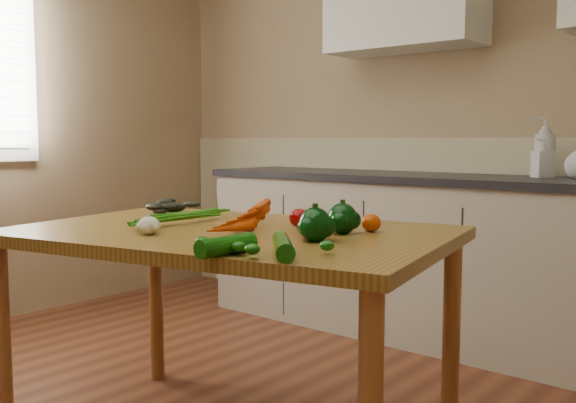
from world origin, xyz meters
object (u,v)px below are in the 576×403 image
(garlic_bulb, at_px, (149,226))
(tomato_c, at_px, (371,223))
(leafy_greens, at_px, (172,201))
(soap_bottle_a, at_px, (545,147))
(table, at_px, (230,254))
(zucchini_b, at_px, (226,245))
(soap_bottle_b, at_px, (543,158))
(tomato_b, at_px, (340,217))
(pepper_a, at_px, (312,225))
(carrot_bunch, at_px, (225,217))
(pepper_b, at_px, (343,219))
(pepper_c, at_px, (315,225))
(tomato_a, at_px, (299,218))
(zucchini_a, at_px, (283,246))

(garlic_bulb, xyz_separation_m, tomato_c, (0.51, 0.52, 0.00))
(leafy_greens, distance_m, tomato_c, 0.92)
(soap_bottle_a, bearing_deg, table, -51.45)
(table, relative_size, tomato_c, 24.84)
(tomato_c, distance_m, zucchini_b, 0.62)
(soap_bottle_b, height_order, tomato_b, soap_bottle_b)
(pepper_a, bearing_deg, leafy_greens, 169.68)
(soap_bottle_b, distance_m, carrot_bunch, 1.80)
(tomato_c, bearing_deg, pepper_a, -105.26)
(pepper_b, xyz_separation_m, tomato_c, (0.05, 0.10, -0.02))
(soap_bottle_a, distance_m, pepper_a, 1.77)
(carrot_bunch, relative_size, pepper_c, 2.69)
(pepper_a, relative_size, pepper_c, 0.81)
(leafy_greens, distance_m, pepper_c, 0.92)
(garlic_bulb, height_order, zucchini_b, garlic_bulb)
(soap_bottle_b, xyz_separation_m, zucchini_b, (-0.13, -2.08, -0.19))
(soap_bottle_a, relative_size, pepper_c, 2.99)
(pepper_a, xyz_separation_m, zucchini_b, (0.00, -0.38, -0.02))
(zucchini_b, bearing_deg, pepper_a, 90.27)
(carrot_bunch, distance_m, pepper_b, 0.42)
(tomato_c, xyz_separation_m, zucchini_b, (-0.06, -0.61, -0.00))
(soap_bottle_a, distance_m, soap_bottle_b, 0.07)
(table, bearing_deg, pepper_b, 11.98)
(carrot_bunch, bearing_deg, pepper_a, -11.07)
(table, height_order, garlic_bulb, garlic_bulb)
(garlic_bulb, xyz_separation_m, tomato_a, (0.26, 0.45, 0.00))
(leafy_greens, relative_size, tomato_b, 2.57)
(carrot_bunch, xyz_separation_m, tomato_a, (0.19, 0.17, -0.00))
(garlic_bulb, distance_m, tomato_a, 0.52)
(carrot_bunch, height_order, pepper_c, pepper_c)
(pepper_c, bearing_deg, leafy_greens, 167.56)
(soap_bottle_b, height_order, pepper_b, soap_bottle_b)
(soap_bottle_b, relative_size, leafy_greens, 0.94)
(table, distance_m, soap_bottle_b, 1.82)
(pepper_b, distance_m, tomato_a, 0.21)
(tomato_b, distance_m, zucchini_b, 0.62)
(tomato_c, bearing_deg, soap_bottle_a, 87.63)
(pepper_a, bearing_deg, zucchini_a, -66.85)
(soap_bottle_b, distance_m, tomato_c, 1.48)
(carrot_bunch, height_order, leafy_greens, leafy_greens)
(table, xyz_separation_m, leafy_greens, (-0.52, 0.18, 0.14))
(soap_bottle_a, height_order, pepper_b, soap_bottle_a)
(pepper_b, bearing_deg, tomato_b, 128.85)
(carrot_bunch, relative_size, pepper_a, 3.30)
(table, distance_m, tomato_c, 0.49)
(tomato_b, bearing_deg, carrot_bunch, -141.18)
(leafy_greens, distance_m, zucchini_b, 1.01)
(garlic_bulb, height_order, pepper_b, pepper_b)
(soap_bottle_a, distance_m, tomato_a, 1.63)
(tomato_c, distance_m, zucchini_a, 0.53)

